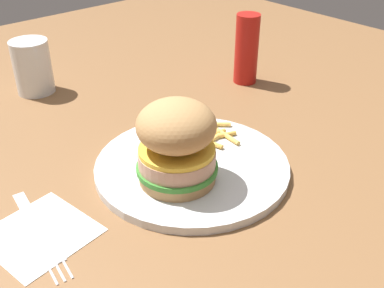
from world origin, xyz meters
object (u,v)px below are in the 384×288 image
object	(u,v)px
drink_glass	(33,69)
fork	(39,232)
napkin	(39,232)
sandwich	(177,143)
fries_pile	(209,136)
plate	(192,166)
ketchup_bottle	(247,49)

from	to	relation	value
drink_glass	fork	bearing A→B (deg)	-25.21
napkin	sandwich	bearing A→B (deg)	78.23
fries_pile	napkin	bearing A→B (deg)	-87.42
fries_pile	plate	bearing A→B (deg)	-61.86
fries_pile	napkin	distance (m)	0.28
sandwich	drink_glass	world-z (taller)	sandwich
plate	fork	xyz separation A→B (m)	(-0.02, -0.22, -0.00)
sandwich	fries_pile	world-z (taller)	sandwich
napkin	fork	xyz separation A→B (m)	(0.00, -0.00, 0.00)
napkin	fries_pile	bearing A→B (deg)	92.58
fork	ketchup_bottle	distance (m)	0.52
fries_pile	drink_glass	bearing A→B (deg)	-162.69
fries_pile	fork	xyz separation A→B (m)	(0.01, -0.28, -0.01)
plate	fries_pile	distance (m)	0.07
sandwich	ketchup_bottle	world-z (taller)	ketchup_bottle
fries_pile	drink_glass	distance (m)	0.37
fries_pile	fork	world-z (taller)	fries_pile
fries_pile	fork	bearing A→B (deg)	-87.10
fries_pile	napkin	size ratio (longest dim) A/B	1.01
napkin	ketchup_bottle	bearing A→B (deg)	105.57
drink_glass	plate	bearing A→B (deg)	6.84
napkin	fork	bearing A→B (deg)	-8.36
napkin	drink_glass	world-z (taller)	drink_glass
fork	ketchup_bottle	bearing A→B (deg)	105.73
drink_glass	sandwich	bearing A→B (deg)	0.91
napkin	ketchup_bottle	distance (m)	0.52
plate	ketchup_bottle	size ratio (longest dim) A/B	2.04
fork	napkin	bearing A→B (deg)	171.64
ketchup_bottle	drink_glass	bearing A→B (deg)	-124.82
fries_pile	drink_glass	size ratio (longest dim) A/B	1.14
plate	sandwich	xyz separation A→B (m)	(0.02, -0.04, 0.06)
sandwich	napkin	world-z (taller)	sandwich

